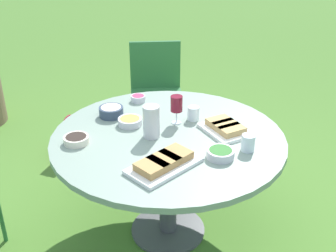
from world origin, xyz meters
TOP-DOWN VIEW (x-y plane):
  - ground_plane at (0.00, 0.00)m, footprint 40.00×40.00m
  - dining_table at (0.00, 0.00)m, footprint 1.36×1.36m
  - chair_near_left at (1.13, 0.54)m, footprint 0.57×0.58m
  - water_pitcher at (-0.05, 0.08)m, footprint 0.10×0.10m
  - wine_glass at (0.17, 0.01)m, footprint 0.07×0.07m
  - platter_bread_main at (0.16, -0.30)m, footprint 0.35×0.36m
  - platter_charcuterie at (-0.33, -0.11)m, footprint 0.43×0.35m
  - bowl_fries at (0.04, 0.26)m, footprint 0.15×0.15m
  - bowl_salad at (-0.13, -0.35)m, footprint 0.15×0.15m
  - bowl_olives at (-0.27, 0.45)m, footprint 0.14×0.14m
  - bowl_dip_red at (0.39, 0.37)m, footprint 0.10×0.10m
  - bowl_dip_cream at (0.11, 0.43)m, footprint 0.15×0.15m
  - cup_water_near at (-0.01, -0.47)m, footprint 0.07×0.07m
  - cup_water_far at (0.25, -0.07)m, footprint 0.07×0.07m
  - handbag at (0.62, 1.13)m, footprint 0.30×0.14m

SIDE VIEW (x-z plane):
  - ground_plane at x=0.00m, z-range 0.00..0.00m
  - handbag at x=0.62m, z-range -0.06..0.31m
  - chair_near_left at x=1.13m, z-range 0.08..0.97m
  - dining_table at x=0.00m, z-range 0.27..0.98m
  - bowl_dip_red at x=0.39m, z-range 0.72..0.76m
  - bowl_olives at x=-0.27m, z-range 0.72..0.76m
  - bowl_fries at x=0.04m, z-range 0.72..0.76m
  - platter_bread_main at x=0.16m, z-range 0.71..0.77m
  - bowl_salad at x=-0.13m, z-range 0.72..0.76m
  - platter_charcuterie at x=-0.33m, z-range 0.71..0.77m
  - bowl_dip_cream at x=0.11m, z-range 0.72..0.78m
  - cup_water_far at x=0.25m, z-range 0.71..0.80m
  - cup_water_near at x=-0.01m, z-range 0.71..0.81m
  - water_pitcher at x=-0.05m, z-range 0.71..0.91m
  - wine_glass at x=0.17m, z-range 0.75..0.93m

